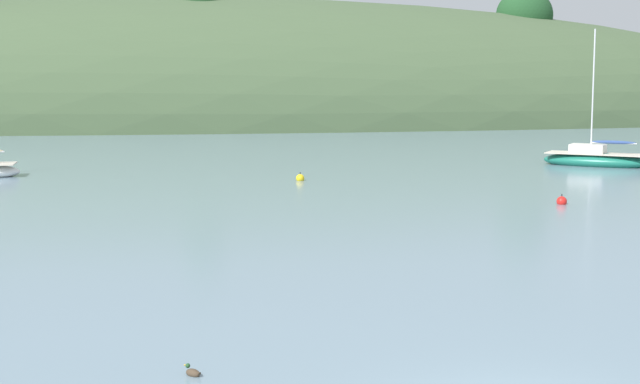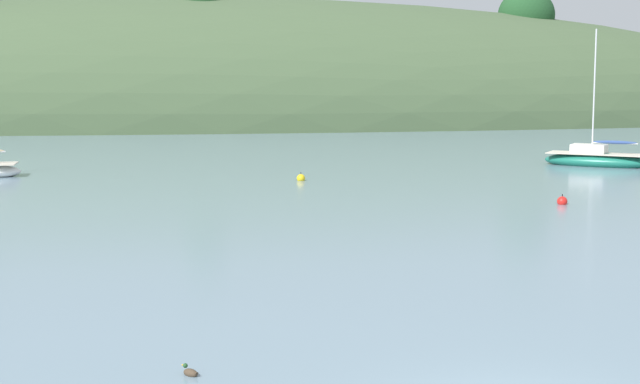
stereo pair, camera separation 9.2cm
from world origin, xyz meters
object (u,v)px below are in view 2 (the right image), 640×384
sailboat_blue_center (596,159)px  duck_lone_left (190,372)px  mooring_buoy_inner (301,178)px  mooring_buoy_outer (562,201)px

sailboat_blue_center → duck_lone_left: sailboat_blue_center is taller
mooring_buoy_inner → mooring_buoy_outer: size_ratio=1.00×
sailboat_blue_center → mooring_buoy_outer: size_ratio=15.52×
mooring_buoy_outer → duck_lone_left: size_ratio=1.42×
mooring_buoy_inner → mooring_buoy_outer: 14.41m
mooring_buoy_inner → duck_lone_left: size_ratio=1.42×
mooring_buoy_inner → mooring_buoy_outer: same height
sailboat_blue_center → duck_lone_left: 44.07m
mooring_buoy_inner → mooring_buoy_outer: bearing=-47.8°
mooring_buoy_inner → duck_lone_left: mooring_buoy_inner is taller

